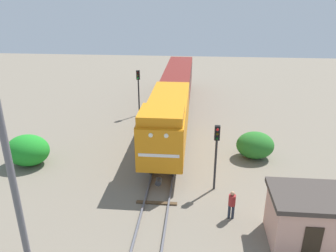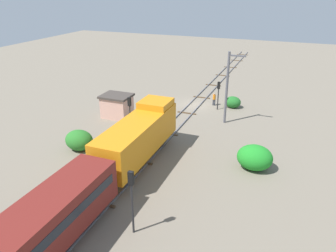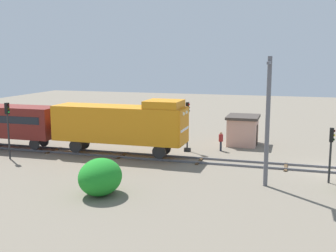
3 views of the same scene
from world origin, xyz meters
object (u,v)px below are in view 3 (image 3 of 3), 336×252
at_px(catenary_mast, 268,119).
at_px(locomotive, 122,123).
at_px(traffic_signal_mid, 187,117).
at_px(traffic_signal_near, 331,145).
at_px(traffic_signal_far, 8,120).
at_px(relay_hut, 243,130).
at_px(worker_by_signal, 221,140).

bearing_deg(catenary_mast, locomotive, 67.14).
bearing_deg(traffic_signal_mid, traffic_signal_near, -120.48).
bearing_deg(traffic_signal_far, relay_hut, -57.40).
height_order(traffic_signal_near, catenary_mast, catenary_mast).
relative_size(traffic_signal_near, traffic_signal_far, 0.80).
bearing_deg(catenary_mast, traffic_signal_mid, 40.62).
height_order(locomotive, relay_hut, locomotive).
distance_m(traffic_signal_mid, relay_hut, 6.17).
distance_m(traffic_signal_near, traffic_signal_far, 24.24).
relative_size(locomotive, traffic_signal_mid, 2.71).
bearing_deg(traffic_signal_near, traffic_signal_far, 90.95).
height_order(locomotive, traffic_signal_mid, locomotive).
bearing_deg(traffic_signal_mid, relay_hut, -46.61).
bearing_deg(catenary_mast, relay_hut, 13.08).
distance_m(traffic_signal_far, worker_by_signal, 17.79).
xyz_separation_m(worker_by_signal, catenary_mast, (-9.26, -4.43, 3.36)).
relative_size(traffic_signal_mid, worker_by_signal, 2.52).
bearing_deg(traffic_signal_near, relay_hut, 32.73).
xyz_separation_m(catenary_mast, relay_hut, (12.56, 2.92, -2.96)).
distance_m(locomotive, relay_hut, 11.86).
relative_size(traffic_signal_near, relay_hut, 1.04).
xyz_separation_m(traffic_signal_near, traffic_signal_mid, (6.60, 11.21, 0.42)).
xyz_separation_m(traffic_signal_near, relay_hut, (10.70, 6.88, -1.17)).
relative_size(traffic_signal_mid, catenary_mast, 0.52).
relative_size(locomotive, worker_by_signal, 6.82).
height_order(worker_by_signal, relay_hut, relay_hut).
relative_size(locomotive, traffic_signal_far, 2.54).
xyz_separation_m(traffic_signal_near, catenary_mast, (-1.86, 3.96, 1.80)).
bearing_deg(traffic_signal_far, locomotive, -66.49).
relative_size(traffic_signal_far, relay_hut, 1.30).
bearing_deg(locomotive, catenary_mast, -112.86).
relative_size(traffic_signal_near, worker_by_signal, 2.15).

